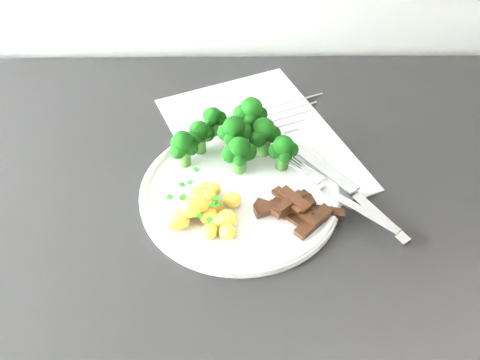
% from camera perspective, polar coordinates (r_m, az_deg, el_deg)
% --- Properties ---
extents(counter, '(2.36, 0.59, 0.88)m').
position_cam_1_polar(counter, '(1.14, 4.18, -15.66)').
color(counter, black).
rests_on(counter, ground).
extents(recipe_paper, '(0.33, 0.38, 0.00)m').
position_cam_1_polar(recipe_paper, '(0.83, 2.04, 3.93)').
color(recipe_paper, white).
rests_on(recipe_paper, counter).
extents(plate, '(0.27, 0.27, 0.02)m').
position_cam_1_polar(plate, '(0.75, 0.00, -1.21)').
color(plate, white).
rests_on(plate, counter).
extents(broccoli, '(0.18, 0.11, 0.07)m').
position_cam_1_polar(broccoli, '(0.77, -0.26, 4.63)').
color(broccoli, '#2C601E').
rests_on(broccoli, plate).
extents(potatoes, '(0.10, 0.10, 0.04)m').
position_cam_1_polar(potatoes, '(0.71, -3.85, -2.87)').
color(potatoes, '#FFD651').
rests_on(potatoes, plate).
extents(beef_strips, '(0.12, 0.08, 0.03)m').
position_cam_1_polar(beef_strips, '(0.71, 5.53, -2.89)').
color(beef_strips, black).
rests_on(beef_strips, plate).
extents(fork, '(0.13, 0.14, 0.02)m').
position_cam_1_polar(fork, '(0.74, 10.48, -1.83)').
color(fork, silver).
rests_on(fork, plate).
extents(knife, '(0.14, 0.19, 0.02)m').
position_cam_1_polar(knife, '(0.75, 12.22, -2.22)').
color(knife, silver).
rests_on(knife, plate).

